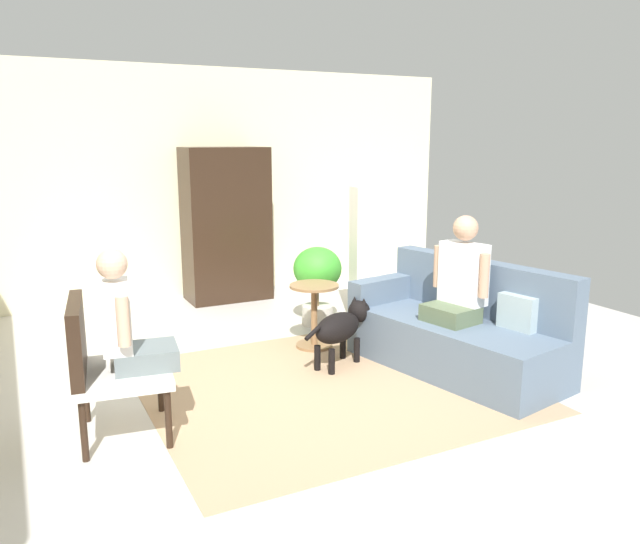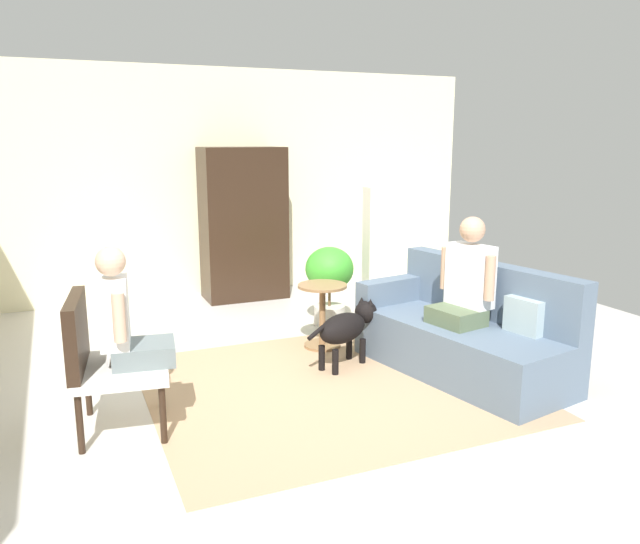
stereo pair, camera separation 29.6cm
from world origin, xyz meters
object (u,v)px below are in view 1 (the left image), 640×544
(person_on_couch, at_px, (460,278))
(dog, at_px, (342,326))
(couch, at_px, (457,332))
(armchair, at_px, (101,359))
(column_lamp, at_px, (360,255))
(armoire_cabinet, at_px, (226,225))
(round_end_table, at_px, (314,312))
(person_on_armchair, at_px, (126,323))
(potted_plant, at_px, (317,276))

(person_on_couch, distance_m, dog, 1.09)
(couch, bearing_deg, armchair, 179.45)
(armchair, bearing_deg, dog, 13.52)
(column_lamp, bearing_deg, armoire_cabinet, 122.63)
(round_end_table, bearing_deg, column_lamp, 35.25)
(armchair, xyz_separation_m, person_on_armchair, (0.17, -0.02, 0.22))
(dog, bearing_deg, person_on_couch, -34.02)
(couch, height_order, armchair, armchair)
(person_on_couch, distance_m, potted_plant, 1.81)
(person_on_armchair, distance_m, column_lamp, 3.19)
(person_on_armchair, bearing_deg, potted_plant, 37.10)
(dog, relative_size, potted_plant, 0.95)
(armchair, bearing_deg, potted_plant, 34.78)
(column_lamp, bearing_deg, dog, -126.82)
(couch, height_order, armoire_cabinet, armoire_cabinet)
(round_end_table, relative_size, dog, 0.77)
(person_on_armchair, distance_m, round_end_table, 2.19)
(round_end_table, bearing_deg, armoire_cabinet, 93.64)
(couch, xyz_separation_m, dog, (-0.85, 0.52, 0.03))
(person_on_couch, xyz_separation_m, armoire_cabinet, (-0.96, 3.22, 0.12))
(person_on_couch, relative_size, person_on_armchair, 1.10)
(person_on_couch, bearing_deg, couch, 51.90)
(person_on_armchair, bearing_deg, armoire_cabinet, 61.28)
(person_on_couch, relative_size, column_lamp, 0.61)
(armchair, relative_size, person_on_couch, 1.07)
(couch, distance_m, round_end_table, 1.35)
(armchair, relative_size, round_end_table, 1.54)
(couch, relative_size, person_on_couch, 2.25)
(couch, relative_size, dog, 2.50)
(column_lamp, bearing_deg, round_end_table, -144.75)
(armchair, height_order, column_lamp, column_lamp)
(person_on_couch, relative_size, potted_plant, 1.05)
(round_end_table, height_order, potted_plant, potted_plant)
(person_on_armchair, relative_size, round_end_table, 1.32)
(potted_plant, relative_size, column_lamp, 0.58)
(dog, bearing_deg, column_lamp, 53.18)
(armoire_cabinet, bearing_deg, armchair, -121.17)
(potted_plant, distance_m, armoire_cabinet, 1.62)
(couch, relative_size, column_lamp, 1.37)
(round_end_table, distance_m, potted_plant, 0.77)
(person_on_couch, relative_size, armoire_cabinet, 0.48)
(round_end_table, relative_size, potted_plant, 0.73)
(armoire_cabinet, bearing_deg, couch, -72.79)
(armchair, xyz_separation_m, round_end_table, (2.05, 1.02, -0.20))
(armchair, distance_m, person_on_couch, 2.88)
(person_on_armchair, relative_size, column_lamp, 0.55)
(couch, height_order, potted_plant, couch)
(couch, height_order, person_on_couch, person_on_couch)
(armchair, bearing_deg, person_on_couch, -1.20)
(round_end_table, bearing_deg, couch, -50.93)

